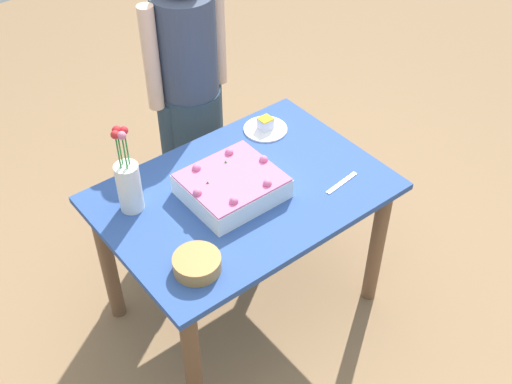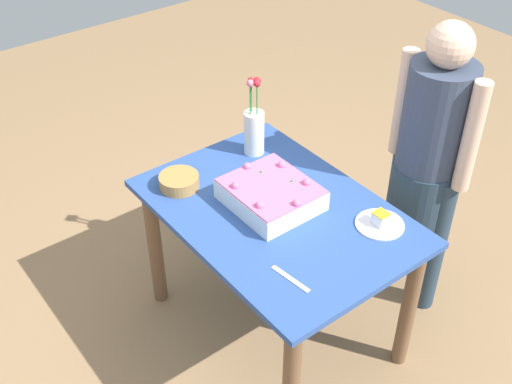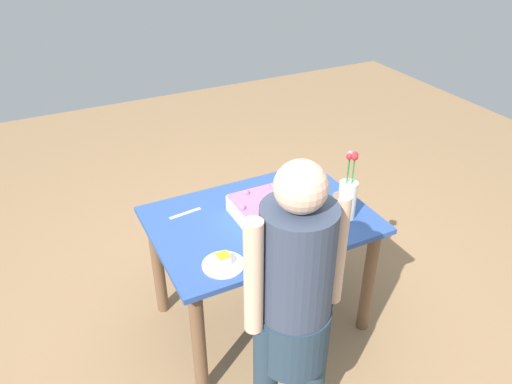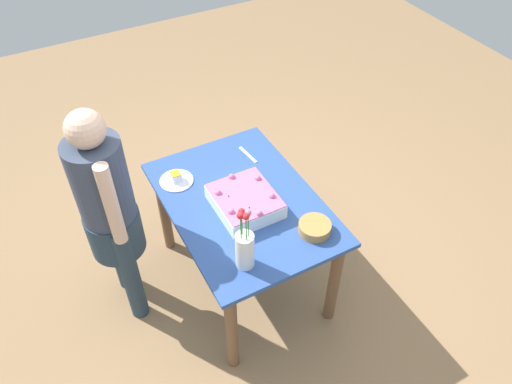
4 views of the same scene
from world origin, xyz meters
The scene contains 8 objects.
ground_plane centered at (0.00, 0.00, 0.00)m, with size 8.00×8.00×0.00m, color #97734E.
dining_table centered at (0.00, 0.00, 0.61)m, with size 1.19×0.83×0.75m.
sheet_cake centered at (-0.05, 0.01, 0.80)m, with size 0.38×0.34×0.12m.
serving_plate_with_slice centered at (0.34, 0.28, 0.77)m, with size 0.21×0.21×0.07m.
cake_knife centered at (0.36, -0.22, 0.75)m, with size 0.19×0.02×0.00m, color silver.
flower_vase centered at (-0.42, 0.20, 0.88)m, with size 0.10×0.10×0.40m.
fruit_bowl centered at (-0.40, -0.24, 0.78)m, with size 0.18×0.18×0.06m, color #B38041.
person_standing centered at (0.21, 0.72, 0.85)m, with size 0.45×0.31×1.49m.
Camera 4 is at (-1.85, 0.91, 2.82)m, focal length 35.00 mm.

